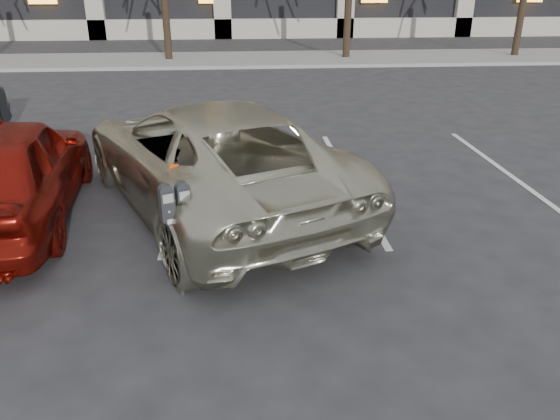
{
  "coord_description": "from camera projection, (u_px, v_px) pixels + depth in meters",
  "views": [
    {
      "loc": [
        -0.44,
        -6.18,
        3.17
      ],
      "look_at": [
        -0.02,
        -0.97,
        0.9
      ],
      "focal_mm": 35.0,
      "sensor_mm": 36.0,
      "label": 1
    }
  ],
  "objects": [
    {
      "name": "ground",
      "position": [
        275.0,
        245.0,
        6.95
      ],
      "size": [
        140.0,
        140.0,
        0.0
      ],
      "primitive_type": "plane",
      "color": "#28282B",
      "rests_on": "ground"
    },
    {
      "name": "sidewalk",
      "position": [
        246.0,
        59.0,
        21.56
      ],
      "size": [
        80.0,
        4.0,
        0.12
      ],
      "primitive_type": "cube",
      "color": "gray",
      "rests_on": "ground"
    },
    {
      "name": "stall_lines",
      "position": [
        180.0,
        184.0,
        8.95
      ],
      "size": [
        16.9,
        5.2,
        0.0
      ],
      "color": "silver",
      "rests_on": "ground"
    },
    {
      "name": "parking_meter",
      "position": [
        176.0,
        213.0,
        5.49
      ],
      "size": [
        0.34,
        0.24,
        1.25
      ],
      "rotation": [
        0.0,
        0.0,
        0.41
      ],
      "color": "black",
      "rests_on": "ground"
    },
    {
      "name": "suv_silver",
      "position": [
        211.0,
        155.0,
        7.82
      ],
      "size": [
        4.63,
        6.18,
        1.57
      ],
      "rotation": [
        0.0,
        0.0,
        3.56
      ],
      "color": "beige",
      "rests_on": "ground"
    },
    {
      "name": "car_red",
      "position": [
        6.0,
        170.0,
        7.34
      ],
      "size": [
        2.18,
        4.5,
        1.48
      ],
      "primitive_type": "imported",
      "rotation": [
        0.0,
        0.0,
        3.24
      ],
      "color": "maroon",
      "rests_on": "ground"
    }
  ]
}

